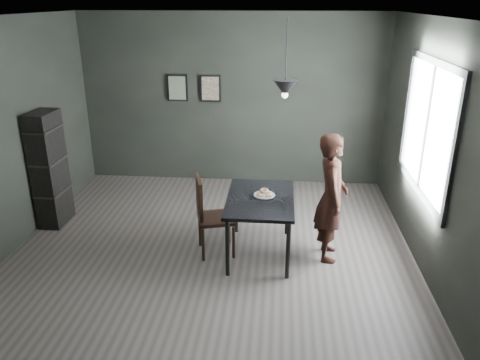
# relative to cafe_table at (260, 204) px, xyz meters

# --- Properties ---
(ground) EXTENTS (5.00, 5.00, 0.00)m
(ground) POSITION_rel_cafe_table_xyz_m (-0.60, 0.00, -0.67)
(ground) COLOR #393431
(ground) RESTS_ON ground
(back_wall) EXTENTS (5.00, 0.10, 2.80)m
(back_wall) POSITION_rel_cafe_table_xyz_m (-0.60, 2.50, 0.73)
(back_wall) COLOR black
(back_wall) RESTS_ON ground
(ceiling) EXTENTS (5.00, 5.00, 0.02)m
(ceiling) POSITION_rel_cafe_table_xyz_m (-0.60, 0.00, 2.13)
(ceiling) COLOR silver
(ceiling) RESTS_ON ground
(window_assembly) EXTENTS (0.04, 1.96, 1.56)m
(window_assembly) POSITION_rel_cafe_table_xyz_m (1.87, 0.20, 0.93)
(window_assembly) COLOR white
(window_assembly) RESTS_ON ground
(cafe_table) EXTENTS (0.80, 1.20, 0.75)m
(cafe_table) POSITION_rel_cafe_table_xyz_m (0.00, 0.00, 0.00)
(cafe_table) COLOR black
(cafe_table) RESTS_ON ground
(white_plate) EXTENTS (0.23, 0.23, 0.01)m
(white_plate) POSITION_rel_cafe_table_xyz_m (0.04, 0.06, 0.08)
(white_plate) COLOR white
(white_plate) RESTS_ON cafe_table
(donut_pile) EXTENTS (0.19, 0.19, 0.08)m
(donut_pile) POSITION_rel_cafe_table_xyz_m (0.04, 0.06, 0.12)
(donut_pile) COLOR #F4E8BE
(donut_pile) RESTS_ON white_plate
(woman) EXTENTS (0.39, 0.58, 1.57)m
(woman) POSITION_rel_cafe_table_xyz_m (0.84, -0.00, 0.11)
(woman) COLOR black
(woman) RESTS_ON ground
(wood_chair) EXTENTS (0.53, 0.53, 1.00)m
(wood_chair) POSITION_rel_cafe_table_xyz_m (-0.62, -0.05, -0.10)
(wood_chair) COLOR black
(wood_chair) RESTS_ON ground
(shelf_unit) EXTENTS (0.31, 0.54, 1.60)m
(shelf_unit) POSITION_rel_cafe_table_xyz_m (-2.92, 0.61, 0.13)
(shelf_unit) COLOR black
(shelf_unit) RESTS_ON ground
(pendant_lamp) EXTENTS (0.28, 0.28, 0.86)m
(pendant_lamp) POSITION_rel_cafe_table_xyz_m (0.25, 0.10, 1.38)
(pendant_lamp) COLOR black
(pendant_lamp) RESTS_ON ground
(framed_print_left) EXTENTS (0.34, 0.04, 0.44)m
(framed_print_left) POSITION_rel_cafe_table_xyz_m (-1.50, 2.47, 0.93)
(framed_print_left) COLOR black
(framed_print_left) RESTS_ON ground
(framed_print_right) EXTENTS (0.34, 0.04, 0.44)m
(framed_print_right) POSITION_rel_cafe_table_xyz_m (-0.95, 2.47, 0.93)
(framed_print_right) COLOR black
(framed_print_right) RESTS_ON ground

